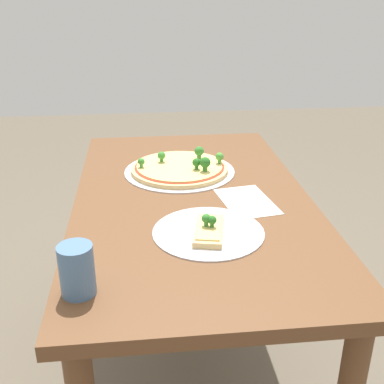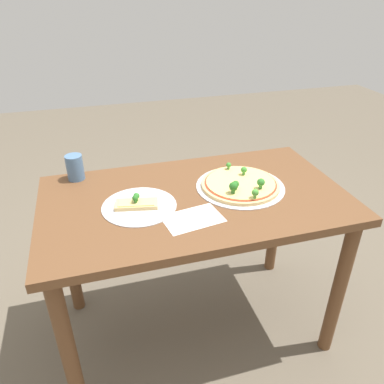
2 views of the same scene
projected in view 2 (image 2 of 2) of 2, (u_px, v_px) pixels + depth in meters
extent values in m
plane|color=brown|center=(195.00, 324.00, 1.93)|extent=(8.00, 8.00, 0.00)
cube|color=brown|center=(195.00, 200.00, 1.55)|extent=(1.26, 0.71, 0.04)
cylinder|color=brown|center=(69.00, 353.00, 1.36)|extent=(0.06, 0.06, 0.73)
cylinder|color=brown|center=(339.00, 290.00, 1.64)|extent=(0.06, 0.06, 0.73)
cylinder|color=brown|center=(68.00, 253.00, 1.86)|extent=(0.06, 0.06, 0.73)
cylinder|color=brown|center=(276.00, 217.00, 2.13)|extent=(0.06, 0.06, 0.73)
cylinder|color=silver|center=(240.00, 186.00, 1.61)|extent=(0.38, 0.38, 0.00)
cylinder|color=#DBB775|center=(240.00, 185.00, 1.61)|extent=(0.34, 0.34, 0.01)
cylinder|color=#B73823|center=(240.00, 183.00, 1.60)|extent=(0.31, 0.31, 0.00)
cylinder|color=#EACC75|center=(240.00, 182.00, 1.60)|extent=(0.30, 0.30, 0.00)
sphere|color=#3D8933|center=(244.00, 170.00, 1.65)|extent=(0.03, 0.03, 0.03)
cylinder|color=#488E3A|center=(244.00, 173.00, 1.66)|extent=(0.01, 0.01, 0.01)
sphere|color=#3D8933|center=(229.00, 165.00, 1.70)|extent=(0.02, 0.02, 0.02)
cylinder|color=#488E3A|center=(228.00, 168.00, 1.71)|extent=(0.01, 0.01, 0.01)
sphere|color=#286B23|center=(233.00, 186.00, 1.50)|extent=(0.04, 0.04, 0.04)
cylinder|color=#37742D|center=(233.00, 191.00, 1.51)|extent=(0.02, 0.02, 0.02)
sphere|color=#286B23|center=(236.00, 184.00, 1.53)|extent=(0.03, 0.03, 0.03)
cylinder|color=#37742D|center=(236.00, 188.00, 1.54)|extent=(0.01, 0.01, 0.01)
sphere|color=#337A2D|center=(261.00, 182.00, 1.54)|extent=(0.03, 0.03, 0.03)
cylinder|color=#3F8136|center=(260.00, 187.00, 1.55)|extent=(0.01, 0.01, 0.01)
sphere|color=#479338|center=(255.00, 192.00, 1.47)|extent=(0.03, 0.03, 0.03)
cylinder|color=#51973E|center=(255.00, 196.00, 1.48)|extent=(0.01, 0.01, 0.01)
cylinder|color=silver|center=(139.00, 206.00, 1.47)|extent=(0.29, 0.29, 0.00)
cube|color=#DBB775|center=(137.00, 204.00, 1.47)|extent=(0.18, 0.10, 0.02)
cube|color=#EACC75|center=(136.00, 202.00, 1.46)|extent=(0.15, 0.09, 0.00)
sphere|color=#337A2D|center=(136.00, 196.00, 1.46)|extent=(0.02, 0.02, 0.02)
cylinder|color=#3F8136|center=(137.00, 199.00, 1.46)|extent=(0.01, 0.01, 0.01)
sphere|color=#286B23|center=(135.00, 198.00, 1.44)|extent=(0.02, 0.02, 0.02)
cylinder|color=#37742D|center=(135.00, 202.00, 1.45)|extent=(0.01, 0.01, 0.01)
cylinder|color=#4C7099|center=(75.00, 167.00, 1.65)|extent=(0.07, 0.07, 0.11)
cube|color=white|center=(193.00, 219.00, 1.40)|extent=(0.24, 0.17, 0.00)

